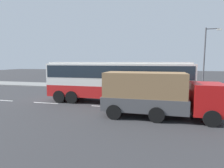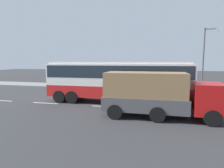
% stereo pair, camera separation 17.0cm
% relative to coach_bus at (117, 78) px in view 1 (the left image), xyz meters
% --- Properties ---
extents(ground_plane, '(120.00, 120.00, 0.00)m').
position_rel_coach_bus_xyz_m(ground_plane, '(-1.16, 0.88, -2.23)').
color(ground_plane, '#333335').
extents(sidewalk_curb, '(80.00, 4.00, 0.15)m').
position_rel_coach_bus_xyz_m(sidewalk_curb, '(-1.16, 9.36, -2.15)').
color(sidewalk_curb, gray).
rests_on(sidewalk_curb, ground_plane).
extents(lane_centreline, '(27.94, 0.16, 0.01)m').
position_rel_coach_bus_xyz_m(lane_centreline, '(-5.05, -1.62, -2.22)').
color(lane_centreline, white).
rests_on(lane_centreline, ground_plane).
extents(coach_bus, '(12.47, 2.74, 3.59)m').
position_rel_coach_bus_xyz_m(coach_bus, '(0.00, 0.00, 0.00)').
color(coach_bus, red).
rests_on(coach_bus, ground_plane).
extents(cargo_truck, '(7.45, 2.57, 2.95)m').
position_rel_coach_bus_xyz_m(cargo_truck, '(3.43, -3.60, -0.64)').
color(cargo_truck, red).
rests_on(cargo_truck, ground_plane).
extents(pedestrian_near_curb, '(0.32, 0.32, 1.71)m').
position_rel_coach_bus_xyz_m(pedestrian_near_curb, '(-0.31, 9.72, -1.09)').
color(pedestrian_near_curb, black).
rests_on(pedestrian_near_curb, sidewalk_curb).
extents(pedestrian_at_crossing, '(0.32, 0.32, 1.58)m').
position_rel_coach_bus_xyz_m(pedestrian_at_crossing, '(0.60, 7.92, -1.17)').
color(pedestrian_at_crossing, '#38334C').
rests_on(pedestrian_at_crossing, sidewalk_curb).
extents(street_lamp, '(1.72, 0.24, 7.32)m').
position_rel_coach_bus_xyz_m(street_lamp, '(8.77, 7.84, 2.10)').
color(street_lamp, '#47474C').
rests_on(street_lamp, sidewalk_curb).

